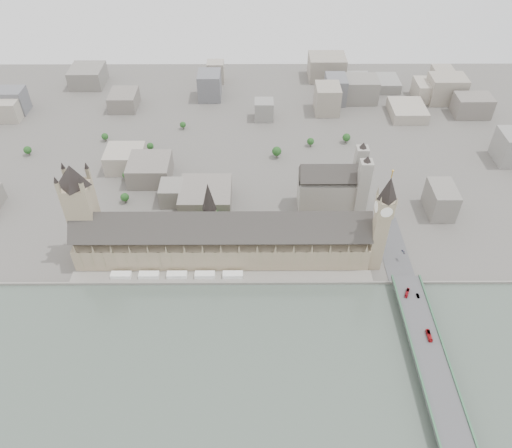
{
  "coord_description": "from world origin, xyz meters",
  "views": [
    {
      "loc": [
        29.59,
        -310.96,
        333.24
      ],
      "look_at": [
        30.95,
        26.98,
        34.53
      ],
      "focal_mm": 35.0,
      "sensor_mm": 36.0,
      "label": 1
    }
  ],
  "objects_px": {
    "red_bus_south": "(429,335)",
    "car_approach": "(403,252)",
    "victoria_tower": "(81,208)",
    "car_silver": "(418,296)",
    "westminster_bridge": "(426,350)",
    "red_bus_north": "(407,293)",
    "palace_of_westminster": "(222,239)",
    "elizabeth_tower": "(382,218)",
    "westminster_abbey": "(334,187)"
  },
  "relations": [
    {
      "from": "westminster_abbey",
      "to": "red_bus_north",
      "type": "bearing_deg",
      "value": -70.08
    },
    {
      "from": "palace_of_westminster",
      "to": "elizabeth_tower",
      "type": "distance_m",
      "value": 142.94
    },
    {
      "from": "palace_of_westminster",
      "to": "red_bus_south",
      "type": "bearing_deg",
      "value": -30.81
    },
    {
      "from": "elizabeth_tower",
      "to": "westminster_bridge",
      "type": "bearing_deg",
      "value": -75.89
    },
    {
      "from": "elizabeth_tower",
      "to": "red_bus_north",
      "type": "distance_m",
      "value": 66.65
    },
    {
      "from": "palace_of_westminster",
      "to": "red_bus_south",
      "type": "xyz_separation_m",
      "value": [
        165.13,
        -98.47,
        -10.89
      ]
    },
    {
      "from": "westminster_bridge",
      "to": "car_approach",
      "type": "height_order",
      "value": "car_approach"
    },
    {
      "from": "red_bus_south",
      "to": "car_silver",
      "type": "distance_m",
      "value": 40.87
    },
    {
      "from": "car_silver",
      "to": "car_approach",
      "type": "bearing_deg",
      "value": 85.7
    },
    {
      "from": "car_approach",
      "to": "victoria_tower",
      "type": "bearing_deg",
      "value": 162.06
    },
    {
      "from": "victoria_tower",
      "to": "car_silver",
      "type": "xyz_separation_m",
      "value": [
        288.78,
        -63.94,
        -44.15
      ]
    },
    {
      "from": "westminster_abbey",
      "to": "red_bus_north",
      "type": "xyz_separation_m",
      "value": [
        47.25,
        -130.35,
        -13.42
      ]
    },
    {
      "from": "elizabeth_tower",
      "to": "victoria_tower",
      "type": "xyz_separation_m",
      "value": [
        -260.0,
        18.0,
        -2.88
      ]
    },
    {
      "from": "red_bus_north",
      "to": "red_bus_south",
      "type": "distance_m",
      "value": 43.97
    },
    {
      "from": "red_bus_south",
      "to": "victoria_tower",
      "type": "bearing_deg",
      "value": 160.15
    },
    {
      "from": "westminster_abbey",
      "to": "car_approach",
      "type": "relative_size",
      "value": 14.02
    },
    {
      "from": "westminster_abbey",
      "to": "red_bus_north",
      "type": "height_order",
      "value": "westminster_abbey"
    },
    {
      "from": "red_bus_north",
      "to": "car_approach",
      "type": "bearing_deg",
      "value": 104.66
    },
    {
      "from": "victoria_tower",
      "to": "car_approach",
      "type": "xyz_separation_m",
      "value": [
        288.44,
        -11.46,
        -44.25
      ]
    },
    {
      "from": "red_bus_north",
      "to": "car_silver",
      "type": "xyz_separation_m",
      "value": [
        8.61,
        -2.59,
        -0.61
      ]
    },
    {
      "from": "westminster_bridge",
      "to": "westminster_abbey",
      "type": "xyz_separation_m",
      "value": [
        -51.08,
        182.5,
        19.96
      ]
    },
    {
      "from": "elizabeth_tower",
      "to": "car_approach",
      "type": "distance_m",
      "value": 55.44
    },
    {
      "from": "victoria_tower",
      "to": "westminster_abbey",
      "type": "height_order",
      "value": "victoria_tower"
    },
    {
      "from": "victoria_tower",
      "to": "elizabeth_tower",
      "type": "bearing_deg",
      "value": -3.96
    },
    {
      "from": "palace_of_westminster",
      "to": "elizabeth_tower",
      "type": "height_order",
      "value": "elizabeth_tower"
    },
    {
      "from": "westminster_bridge",
      "to": "westminster_abbey",
      "type": "relative_size",
      "value": 4.78
    },
    {
      "from": "elizabeth_tower",
      "to": "car_approach",
      "type": "height_order",
      "value": "elizabeth_tower"
    },
    {
      "from": "westminster_bridge",
      "to": "victoria_tower",
      "type": "bearing_deg",
      "value": 158.22
    },
    {
      "from": "victoria_tower",
      "to": "car_approach",
      "type": "height_order",
      "value": "victoria_tower"
    },
    {
      "from": "palace_of_westminster",
      "to": "westminster_abbey",
      "type": "bearing_deg",
      "value": 34.17
    },
    {
      "from": "red_bus_south",
      "to": "car_approach",
      "type": "height_order",
      "value": "red_bus_south"
    },
    {
      "from": "palace_of_westminster",
      "to": "westminster_bridge",
      "type": "height_order",
      "value": "palace_of_westminster"
    },
    {
      "from": "elizabeth_tower",
      "to": "car_approach",
      "type": "bearing_deg",
      "value": 12.95
    },
    {
      "from": "westminster_bridge",
      "to": "car_approach",
      "type": "relative_size",
      "value": 66.99
    },
    {
      "from": "westminster_bridge",
      "to": "red_bus_south",
      "type": "height_order",
      "value": "red_bus_south"
    },
    {
      "from": "car_silver",
      "to": "palace_of_westminster",
      "type": "bearing_deg",
      "value": 156.27
    },
    {
      "from": "palace_of_westminster",
      "to": "elizabeth_tower",
      "type": "xyz_separation_m",
      "value": [
        138.0,
        -11.7,
        35.38
      ]
    },
    {
      "from": "westminster_bridge",
      "to": "red_bus_north",
      "type": "distance_m",
      "value": 52.69
    },
    {
      "from": "red_bus_south",
      "to": "elizabeth_tower",
      "type": "bearing_deg",
      "value": 107.56
    },
    {
      "from": "elizabeth_tower",
      "to": "car_approach",
      "type": "xyz_separation_m",
      "value": [
        28.44,
        6.54,
        -47.13
      ]
    },
    {
      "from": "car_silver",
      "to": "car_approach",
      "type": "relative_size",
      "value": 1.0
    },
    {
      "from": "palace_of_westminster",
      "to": "victoria_tower",
      "type": "xyz_separation_m",
      "value": [
        -122.0,
        6.3,
        32.5
      ]
    },
    {
      "from": "car_silver",
      "to": "westminster_abbey",
      "type": "bearing_deg",
      "value": 108.12
    },
    {
      "from": "red_bus_north",
      "to": "westminster_bridge",
      "type": "bearing_deg",
      "value": -61.73
    },
    {
      "from": "red_bus_north",
      "to": "car_silver",
      "type": "distance_m",
      "value": 9.01
    },
    {
      "from": "westminster_abbey",
      "to": "victoria_tower",
      "type": "bearing_deg",
      "value": -163.5
    },
    {
      "from": "red_bus_south",
      "to": "car_approach",
      "type": "bearing_deg",
      "value": 89.39
    },
    {
      "from": "palace_of_westminster",
      "to": "elizabeth_tower",
      "type": "bearing_deg",
      "value": -4.85
    },
    {
      "from": "palace_of_westminster",
      "to": "car_approach",
      "type": "distance_m",
      "value": 166.93
    },
    {
      "from": "red_bus_north",
      "to": "red_bus_south",
      "type": "bearing_deg",
      "value": -56.82
    }
  ]
}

